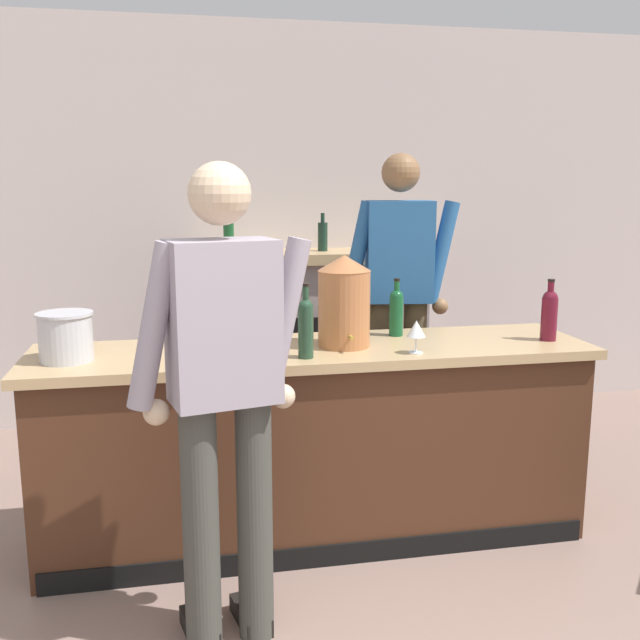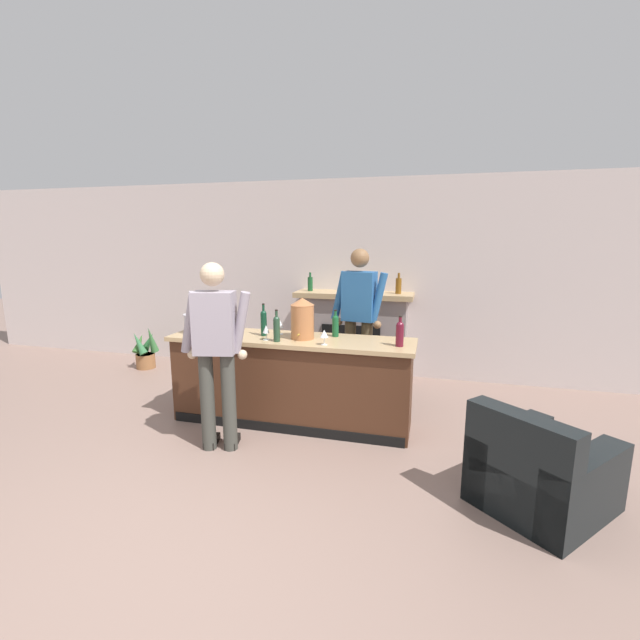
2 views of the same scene
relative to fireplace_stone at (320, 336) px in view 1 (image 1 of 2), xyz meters
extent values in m
cube|color=beige|center=(-0.55, 0.26, 0.76)|extent=(12.00, 0.07, 2.75)
cube|color=#472718|center=(-0.36, -1.67, -0.17)|extent=(2.49, 0.58, 0.89)
cube|color=tan|center=(-0.36, -1.67, 0.29)|extent=(2.56, 0.65, 0.04)
cube|color=black|center=(-0.36, -1.96, -0.57)|extent=(2.44, 0.01, 0.10)
cube|color=gray|center=(0.00, 0.01, -0.04)|extent=(1.45, 0.44, 1.14)
cube|color=black|center=(0.00, -0.23, -0.19)|extent=(0.80, 0.02, 0.73)
cube|color=tan|center=(0.00, -0.01, 0.56)|extent=(1.61, 0.52, 0.07)
cylinder|color=#194F26|center=(-0.62, -0.01, 0.69)|extent=(0.07, 0.07, 0.19)
cylinder|color=#194F26|center=(-0.62, -0.01, 0.82)|extent=(0.03, 0.03, 0.06)
cylinder|color=#1A3227|center=(0.01, -0.01, 0.69)|extent=(0.07, 0.07, 0.19)
cylinder|color=#1A3227|center=(0.01, -0.01, 0.82)|extent=(0.03, 0.03, 0.06)
cylinder|color=brown|center=(0.60, -0.01, 0.70)|extent=(0.08, 0.08, 0.21)
cylinder|color=brown|center=(0.60, -0.01, 0.84)|extent=(0.03, 0.03, 0.07)
cylinder|color=#3E3F38|center=(-0.72, -2.38, -0.15)|extent=(0.13, 0.13, 0.92)
cube|color=black|center=(-0.73, -2.31, -0.58)|extent=(0.15, 0.26, 0.07)
cylinder|color=#3E3F38|center=(-0.92, -2.42, -0.15)|extent=(0.13, 0.13, 0.92)
cube|color=black|center=(-0.93, -2.35, -0.58)|extent=(0.15, 0.26, 0.07)
cube|color=#988E9B|center=(-0.82, -2.40, 0.59)|extent=(0.40, 0.29, 0.56)
cylinder|color=#988E9B|center=(-0.60, -2.33, 0.59)|extent=(0.20, 0.08, 0.57)
sphere|color=#CFB28F|center=(-0.60, -2.31, 0.29)|extent=(0.09, 0.09, 0.09)
cylinder|color=#988E9B|center=(-1.05, -2.43, 0.59)|extent=(0.20, 0.08, 0.57)
sphere|color=#CFB28F|center=(-1.05, -2.41, 0.29)|extent=(0.09, 0.09, 0.09)
sphere|color=#CFB28F|center=(-0.82, -2.40, 1.02)|extent=(0.21, 0.21, 0.21)
cylinder|color=brown|center=(0.14, -1.00, -0.11)|extent=(0.13, 0.13, 1.02)
cube|color=black|center=(0.13, -1.07, -0.58)|extent=(0.14, 0.25, 0.07)
cylinder|color=brown|center=(0.34, -1.03, -0.11)|extent=(0.13, 0.13, 1.02)
cube|color=black|center=(0.33, -1.10, -0.58)|extent=(0.14, 0.25, 0.07)
cube|color=#275C97|center=(0.24, -1.01, 0.68)|extent=(0.39, 0.27, 0.55)
cylinder|color=#275C97|center=(0.01, -1.00, 0.68)|extent=(0.20, 0.08, 0.57)
sphere|color=olive|center=(0.01, -1.02, 0.38)|extent=(0.09, 0.09, 0.09)
cylinder|color=#275C97|center=(0.47, -1.07, 0.68)|extent=(0.20, 0.08, 0.57)
sphere|color=olive|center=(0.46, -1.09, 0.38)|extent=(0.09, 0.09, 0.09)
sphere|color=olive|center=(0.24, -1.01, 1.11)|extent=(0.21, 0.21, 0.21)
cylinder|color=#B16C3F|center=(-0.23, -1.68, 0.49)|extent=(0.24, 0.24, 0.35)
cone|color=#B16C3F|center=(-0.23, -1.68, 0.70)|extent=(0.24, 0.24, 0.07)
cylinder|color=#B29333|center=(-0.23, -1.82, 0.38)|extent=(0.02, 0.04, 0.02)
cylinder|color=silver|center=(-1.43, -1.72, 0.41)|extent=(0.22, 0.22, 0.20)
cylinder|color=silver|center=(-1.43, -1.72, 0.52)|extent=(0.23, 0.23, 0.01)
cylinder|color=#22402C|center=(-0.44, -1.86, 0.43)|extent=(0.07, 0.07, 0.22)
sphere|color=#22402C|center=(-0.44, -1.86, 0.54)|extent=(0.06, 0.06, 0.06)
cylinder|color=#22402C|center=(-0.44, -1.86, 0.58)|extent=(0.03, 0.03, 0.09)
cylinder|color=black|center=(-0.44, -1.86, 0.63)|extent=(0.03, 0.03, 0.01)
cylinder|color=maroon|center=(0.76, -1.74, 0.42)|extent=(0.08, 0.08, 0.20)
sphere|color=maroon|center=(0.76, -1.74, 0.52)|extent=(0.07, 0.07, 0.07)
cylinder|color=maroon|center=(0.76, -1.74, 0.56)|extent=(0.03, 0.03, 0.08)
cylinder|color=black|center=(0.76, -1.74, 0.60)|extent=(0.03, 0.03, 0.01)
cylinder|color=#144F2A|center=(0.08, -1.50, 0.41)|extent=(0.07, 0.07, 0.19)
sphere|color=#144F2A|center=(0.08, -1.50, 0.51)|extent=(0.06, 0.06, 0.06)
cylinder|color=#144F2A|center=(0.08, -1.50, 0.55)|extent=(0.03, 0.03, 0.08)
cylinder|color=black|center=(0.08, -1.50, 0.59)|extent=(0.03, 0.03, 0.01)
cylinder|color=#103925|center=(-0.66, -1.65, 0.43)|extent=(0.06, 0.06, 0.24)
sphere|color=#103925|center=(-0.66, -1.65, 0.55)|extent=(0.06, 0.06, 0.06)
cylinder|color=#103925|center=(-0.66, -1.65, 0.60)|extent=(0.03, 0.03, 0.09)
cylinder|color=black|center=(-0.66, -1.65, 0.65)|extent=(0.03, 0.03, 0.01)
cylinder|color=silver|center=(0.05, -1.87, 0.32)|extent=(0.06, 0.06, 0.01)
cylinder|color=silver|center=(0.05, -1.87, 0.35)|extent=(0.01, 0.01, 0.07)
cone|color=silver|center=(0.05, -1.87, 0.42)|extent=(0.08, 0.08, 0.07)
cylinder|color=silver|center=(-0.51, -1.56, 0.32)|extent=(0.07, 0.07, 0.01)
cylinder|color=silver|center=(-0.51, -1.56, 0.35)|extent=(0.01, 0.01, 0.07)
cone|color=silver|center=(-0.51, -1.56, 0.43)|extent=(0.08, 0.08, 0.09)
cylinder|color=silver|center=(-0.56, -1.83, 0.32)|extent=(0.07, 0.07, 0.01)
cylinder|color=silver|center=(-0.56, -1.83, 0.35)|extent=(0.01, 0.01, 0.07)
cone|color=silver|center=(-0.56, -1.83, 0.43)|extent=(0.07, 0.07, 0.08)
camera|label=1|loc=(-0.96, -4.79, 1.05)|focal=40.00mm
camera|label=2|loc=(1.04, -5.75, 1.33)|focal=24.00mm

